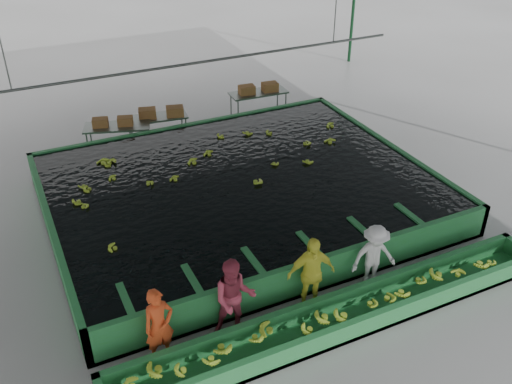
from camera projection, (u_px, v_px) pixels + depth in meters
name	position (u px, v px, depth m)	size (l,w,h in m)	color
ground	(264.00, 234.00, 14.60)	(80.00, 80.00, 0.00)	gray
shed_roof	(266.00, 41.00, 12.01)	(20.00, 22.00, 0.04)	gray
shed_posts	(265.00, 147.00, 13.31)	(20.00, 22.00, 5.00)	#113C1D
flotation_tank	(240.00, 192.00, 15.53)	(10.00, 8.00, 0.90)	#247238
tank_water	(240.00, 179.00, 15.32)	(9.70, 7.70, 0.00)	black
sorting_trough	(343.00, 316.00, 11.70)	(10.00, 1.00, 0.50)	#247238
cableway_rail	(190.00, 64.00, 16.90)	(0.08, 0.08, 14.00)	#59605B
rail_hanger_left	(3.00, 53.00, 14.53)	(0.04, 0.04, 2.00)	#59605B
rail_hanger_right	(336.00, 11.00, 18.24)	(0.04, 0.04, 2.00)	#59605B
worker_a	(159.00, 326.00, 10.68)	(0.60, 0.39, 1.64)	#D7451C
worker_b	(234.00, 298.00, 11.22)	(0.87, 0.68, 1.79)	#A6364B
worker_c	(311.00, 274.00, 11.87)	(1.04, 0.43, 1.78)	#E9E940
worker_d	(374.00, 257.00, 12.52)	(1.03, 0.59, 1.59)	silver
packing_table_left	(119.00, 139.00, 18.32)	(2.06, 0.82, 0.94)	#59605B
packing_table_mid	(158.00, 129.00, 19.02)	(1.98, 0.79, 0.90)	#59605B
packing_table_right	(258.00, 104.00, 20.79)	(2.07, 0.83, 0.94)	#59605B
box_stack_left	(113.00, 126.00, 18.08)	(1.25, 0.35, 0.27)	brown
box_stack_mid	(162.00, 117.00, 18.76)	(1.46, 0.40, 0.31)	brown
box_stack_right	(258.00, 92.00, 20.51)	(1.44, 0.40, 0.31)	brown
floating_bananas	(228.00, 167.00, 15.94)	(9.48, 6.46, 0.13)	#94B529
trough_bananas	(343.00, 311.00, 11.62)	(8.34, 0.56, 0.11)	#94B529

